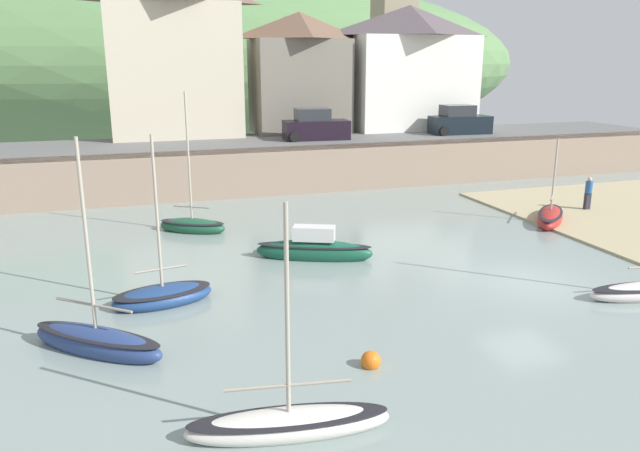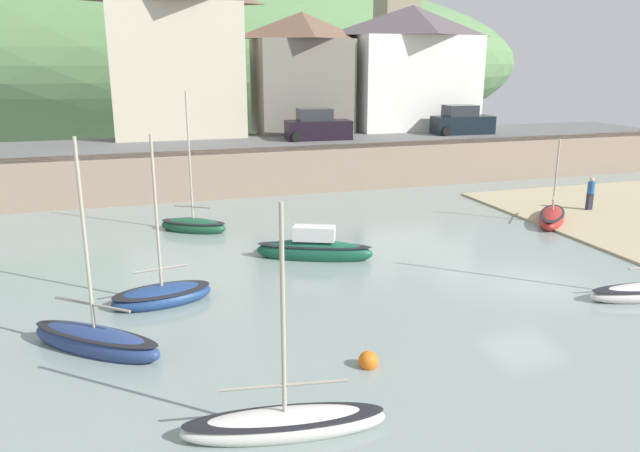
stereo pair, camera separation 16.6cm
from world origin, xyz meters
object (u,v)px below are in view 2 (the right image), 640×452
object	(u,v)px
waterfront_building_right	(411,67)
fishing_boat_green	(552,217)
church_with_spire	(397,21)
dinghy_open_wooden	(314,249)
motorboat_with_cabin	(162,295)
person_on_slipway	(591,192)
parked_car_near_slipway	(318,127)
parked_car_by_wall	(462,122)
waterfront_building_centre	(302,72)
rowboat_small_beached	(193,225)
sailboat_nearest_shore	(285,422)
mooring_buoy	(368,361)
waterfront_building_left	(176,52)
sailboat_tall_mast	(96,340)

from	to	relation	value
waterfront_building_right	fishing_boat_green	distance (m)	19.95
church_with_spire	dinghy_open_wooden	xyz separation A→B (m)	(-14.16, -24.55, -9.83)
motorboat_with_cabin	fishing_boat_green	bearing A→B (deg)	3.45
person_on_slipway	waterfront_building_right	bearing A→B (deg)	95.16
dinghy_open_wooden	parked_car_near_slipway	size ratio (longest dim) A/B	1.05
church_with_spire	parked_car_near_slipway	distance (m)	14.25
church_with_spire	motorboat_with_cabin	distance (m)	35.20
dinghy_open_wooden	parked_car_by_wall	distance (m)	22.44
waterfront_building_centre	person_on_slipway	size ratio (longest dim) A/B	4.95
rowboat_small_beached	parked_car_by_wall	bearing A→B (deg)	60.90
fishing_boat_green	rowboat_small_beached	distance (m)	16.34
church_with_spire	rowboat_small_beached	world-z (taller)	church_with_spire
church_with_spire	parked_car_by_wall	distance (m)	11.08
waterfront_building_centre	sailboat_nearest_shore	size ratio (longest dim) A/B	1.63
church_with_spire	dinghy_open_wooden	bearing A→B (deg)	-119.97
parked_car_near_slipway	parked_car_by_wall	xyz separation A→B (m)	(10.32, 0.00, 0.00)
rowboat_small_beached	person_on_slipway	world-z (taller)	rowboat_small_beached
fishing_boat_green	dinghy_open_wooden	distance (m)	12.14
waterfront_building_centre	waterfront_building_right	world-z (taller)	waterfront_building_right
sailboat_nearest_shore	motorboat_with_cabin	world-z (taller)	motorboat_with_cabin
sailboat_nearest_shore	fishing_boat_green	xyz separation A→B (m)	(15.83, 12.28, 0.04)
dinghy_open_wooden	parked_car_near_slipway	distance (m)	17.08
parked_car_by_wall	mooring_buoy	distance (m)	29.77
waterfront_building_centre	mooring_buoy	world-z (taller)	waterfront_building_centre
dinghy_open_wooden	waterfront_building_left	bearing A→B (deg)	122.54
dinghy_open_wooden	sailboat_tall_mast	world-z (taller)	sailboat_tall_mast
dinghy_open_wooden	mooring_buoy	xyz separation A→B (m)	(-1.19, -8.46, -0.22)
waterfront_building_left	waterfront_building_right	world-z (taller)	waterfront_building_left
waterfront_building_centre	sailboat_nearest_shore	xyz separation A→B (m)	(-9.21, -31.07, -6.25)
rowboat_small_beached	church_with_spire	bearing A→B (deg)	78.63
fishing_boat_green	person_on_slipway	size ratio (longest dim) A/B	2.51
motorboat_with_cabin	mooring_buoy	distance (m)	7.33
church_with_spire	sailboat_nearest_shore	size ratio (longest dim) A/B	3.07
church_with_spire	parked_car_by_wall	xyz separation A→B (m)	(1.27, -8.50, -6.99)
church_with_spire	rowboat_small_beached	xyz separation A→B (m)	(-18.10, -19.26, -9.91)
sailboat_nearest_shore	motorboat_with_cabin	size ratio (longest dim) A/B	0.92
waterfront_building_centre	mooring_buoy	bearing A→B (deg)	-102.79
church_with_spire	dinghy_open_wooden	distance (m)	30.00
church_with_spire	fishing_boat_green	xyz separation A→B (m)	(-2.15, -22.79, -9.92)
waterfront_building_centre	parked_car_near_slipway	size ratio (longest dim) A/B	1.90
sailboat_tall_mast	person_on_slipway	xyz separation A→B (m)	(22.77, 8.62, 0.69)
rowboat_small_beached	sailboat_tall_mast	bearing A→B (deg)	-76.66
waterfront_building_centre	waterfront_building_right	size ratio (longest dim) A/B	0.88
waterfront_building_right	sailboat_tall_mast	distance (m)	34.25
waterfront_building_right	dinghy_open_wooden	size ratio (longest dim) A/B	2.06
motorboat_with_cabin	sailboat_tall_mast	size ratio (longest dim) A/B	0.94
parked_car_near_slipway	mooring_buoy	distance (m)	25.49
waterfront_building_left	fishing_boat_green	size ratio (longest dim) A/B	2.59
person_on_slipway	mooring_buoy	world-z (taller)	person_on_slipway
fishing_boat_green	waterfront_building_centre	bearing A→B (deg)	61.16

